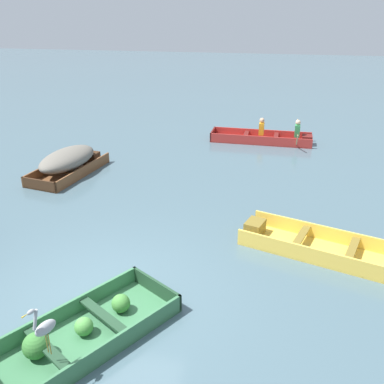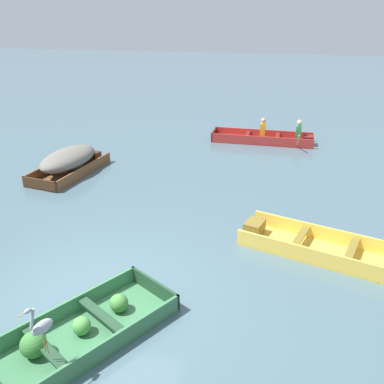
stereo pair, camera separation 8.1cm
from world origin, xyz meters
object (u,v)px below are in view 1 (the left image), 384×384
object	(u,v)px
skiff_yellow_far_moored	(318,247)
rowboat_red_with_crew	(267,137)
heron_on_dinghy	(44,327)
dinghy_green_foreground	(70,340)
skiff_wooden_brown_near_moored	(68,161)

from	to	relation	value
skiff_yellow_far_moored	rowboat_red_with_crew	xyz separation A→B (m)	(-1.28, 7.56, 0.06)
rowboat_red_with_crew	heron_on_dinghy	distance (m)	11.96
dinghy_green_foreground	skiff_yellow_far_moored	world-z (taller)	dinghy_green_foreground
skiff_yellow_far_moored	heron_on_dinghy	size ratio (longest dim) A/B	4.33
skiff_wooden_brown_near_moored	rowboat_red_with_crew	bearing A→B (deg)	36.94
dinghy_green_foreground	heron_on_dinghy	world-z (taller)	heron_on_dinghy
dinghy_green_foreground	skiff_wooden_brown_near_moored	size ratio (longest dim) A/B	1.17
dinghy_green_foreground	skiff_yellow_far_moored	bearing A→B (deg)	41.95
dinghy_green_foreground	skiff_yellow_far_moored	size ratio (longest dim) A/B	0.94
rowboat_red_with_crew	skiff_yellow_far_moored	bearing A→B (deg)	-80.38
heron_on_dinghy	skiff_yellow_far_moored	bearing A→B (deg)	46.53
heron_on_dinghy	dinghy_green_foreground	bearing A→B (deg)	91.65
skiff_yellow_far_moored	heron_on_dinghy	bearing A→B (deg)	-133.47
skiff_wooden_brown_near_moored	dinghy_green_foreground	bearing A→B (deg)	-64.38
skiff_yellow_far_moored	rowboat_red_with_crew	size ratio (longest dim) A/B	0.98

